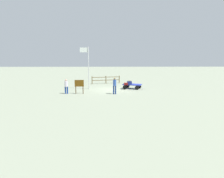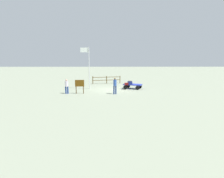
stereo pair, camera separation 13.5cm
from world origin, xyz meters
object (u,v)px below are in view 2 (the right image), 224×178
(suitcase_tan, at_px, (130,82))
(flagpole, at_px, (88,64))
(worker_trailing, at_px, (67,85))
(signboard, at_px, (80,85))
(suitcase_olive, at_px, (130,83))
(worker_lead, at_px, (115,85))
(luggage_cart, at_px, (132,85))
(suitcase_navy, at_px, (126,84))

(suitcase_tan, relative_size, flagpole, 0.11)
(worker_trailing, xyz_separation_m, signboard, (-1.36, -0.02, 0.07))
(suitcase_olive, height_order, flagpole, flagpole)
(suitcase_olive, distance_m, worker_lead, 3.55)
(flagpole, bearing_deg, suitcase_tan, -176.57)
(worker_trailing, relative_size, flagpole, 0.31)
(luggage_cart, distance_m, flagpole, 5.94)
(flagpole, bearing_deg, worker_lead, 134.21)
(suitcase_navy, xyz_separation_m, worker_lead, (1.43, 2.62, 0.29))
(suitcase_navy, bearing_deg, worker_lead, 61.39)
(worker_lead, bearing_deg, luggage_cart, -123.94)
(luggage_cart, bearing_deg, signboard, 26.73)
(suitcase_olive, bearing_deg, flagpole, -2.35)
(signboard, bearing_deg, luggage_cart, -153.27)
(luggage_cart, xyz_separation_m, signboard, (5.92, 2.98, 0.52))
(suitcase_olive, distance_m, flagpole, 5.49)
(worker_trailing, bearing_deg, signboard, -179.22)
(suitcase_navy, relative_size, suitcase_tan, 0.88)
(luggage_cart, xyz_separation_m, suitcase_tan, (0.29, -0.19, 0.32))
(suitcase_olive, xyz_separation_m, suitcase_tan, (-0.07, -0.51, 0.01))
(luggage_cart, distance_m, worker_trailing, 7.89)
(suitcase_tan, bearing_deg, luggage_cart, 146.14)
(signboard, bearing_deg, worker_lead, 174.80)
(luggage_cart, height_order, worker_trailing, worker_trailing)
(luggage_cart, relative_size, worker_trailing, 1.58)
(suitcase_tan, xyz_separation_m, worker_lead, (1.95, 3.51, 0.23))
(worker_lead, distance_m, flagpole, 4.91)
(suitcase_tan, height_order, signboard, signboard)
(luggage_cart, height_order, signboard, signboard)
(worker_trailing, height_order, signboard, worker_trailing)
(suitcase_tan, distance_m, flagpole, 5.55)
(suitcase_tan, relative_size, signboard, 0.38)
(suitcase_olive, distance_m, worker_trailing, 7.43)
(suitcase_olive, xyz_separation_m, signboard, (5.56, 2.67, 0.21))
(luggage_cart, height_order, flagpole, flagpole)
(suitcase_olive, bearing_deg, worker_trailing, 21.19)
(signboard, bearing_deg, suitcase_tan, -150.60)
(suitcase_tan, bearing_deg, suitcase_olive, 82.12)
(worker_lead, bearing_deg, signboard, -5.20)
(suitcase_tan, bearing_deg, flagpole, 3.43)
(luggage_cart, xyz_separation_m, worker_lead, (2.23, 3.32, 0.55))
(flagpole, height_order, signboard, flagpole)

